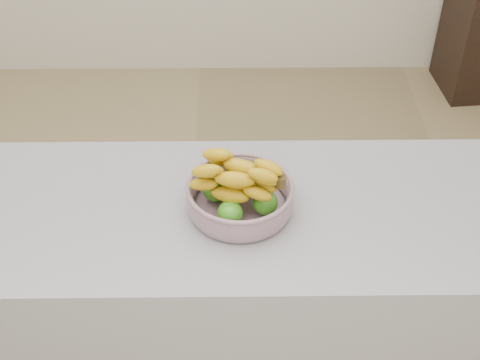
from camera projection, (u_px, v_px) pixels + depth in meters
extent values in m
plane|color=#94825B|center=(182.00, 340.00, 2.54)|extent=(4.00, 4.00, 0.00)
cube|color=gray|center=(169.00, 316.00, 2.06)|extent=(2.00, 0.60, 0.90)
cylinder|color=#9AA4B9|center=(240.00, 207.00, 1.77)|extent=(0.24, 0.24, 0.01)
torus|color=#9AA4B9|center=(240.00, 187.00, 1.72)|extent=(0.28, 0.28, 0.01)
sphere|color=#409C1B|center=(230.00, 213.00, 1.69)|extent=(0.07, 0.07, 0.07)
sphere|color=#409C1B|center=(265.00, 203.00, 1.72)|extent=(0.07, 0.07, 0.07)
sphere|color=#409C1B|center=(249.00, 180.00, 1.79)|extent=(0.07, 0.07, 0.07)
sphere|color=#409C1B|center=(215.00, 190.00, 1.76)|extent=(0.07, 0.07, 0.07)
ellipsoid|color=yellow|center=(230.00, 195.00, 1.69)|extent=(0.18, 0.09, 0.04)
ellipsoid|color=yellow|center=(237.00, 184.00, 1.72)|extent=(0.18, 0.10, 0.04)
ellipsoid|color=yellow|center=(243.00, 174.00, 1.75)|extent=(0.18, 0.12, 0.04)
ellipsoid|color=yellow|center=(237.00, 181.00, 1.68)|extent=(0.18, 0.07, 0.04)
ellipsoid|color=yellow|center=(243.00, 170.00, 1.71)|extent=(0.17, 0.13, 0.04)
ellipsoid|color=yellow|center=(242.00, 167.00, 1.68)|extent=(0.18, 0.10, 0.04)
ellipsoid|color=yellow|center=(235.00, 180.00, 1.65)|extent=(0.18, 0.07, 0.04)
cylinder|color=#423215|center=(280.00, 181.00, 1.66)|extent=(0.03, 0.03, 0.03)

